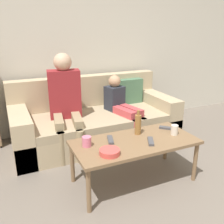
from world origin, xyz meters
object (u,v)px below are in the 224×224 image
Objects in this scene: cup_near at (87,141)px; person_adult at (65,97)px; person_child at (122,105)px; tv_remote_1 at (151,141)px; tv_remote_0 at (110,140)px; snack_bowl at (110,152)px; cup_far at (174,130)px; coffee_table at (135,145)px; couch at (95,121)px; bottle at (138,124)px; tv_remote_2 at (167,128)px.

person_adult is at bearing 86.83° from cup_near.
person_child is 1.05m from tv_remote_1.
cup_near is at bearing -83.76° from person_adult.
tv_remote_0 is 0.27m from snack_bowl.
cup_far is 0.57× the size of snack_bowl.
cup_near is (-0.78, -0.85, 0.00)m from person_child.
person_adult is at bearing 111.52° from coffee_table.
snack_bowl is (-0.66, -1.08, -0.02)m from person_child.
tv_remote_0 is at bearing 168.50° from cup_far.
couch is at bearing 95.54° from tv_remote_0.
bottle is at bearing 153.19° from cup_far.
tv_remote_0 and tv_remote_1 have the same top height.
person_adult is 1.24m from tv_remote_1.
coffee_table is 1.12m from person_adult.
person_adult reaches higher than cup_near.
tv_remote_0 is (0.19, -0.91, -0.22)m from person_adult.
snack_bowl is (-0.45, -0.05, 0.01)m from tv_remote_1.
coffee_table is at bearing -129.47° from bottle.
snack_bowl is at bearing 152.31° from tv_remote_2.
person_child is 8.56× the size of cup_far.
person_adult reaches higher than coffee_table.
couch is at bearing 141.42° from person_child.
couch is at bearing 74.85° from snack_bowl.
person_adult is at bearing 128.58° from cup_far.
tv_remote_2 is (0.91, 0.03, -0.04)m from cup_near.
tv_remote_1 is at bearing -169.86° from cup_far.
tv_remote_1 is 0.98× the size of snack_bowl.
person_child is 0.84m from tv_remote_2.
person_child is (0.33, 0.94, 0.08)m from coffee_table.
couch is 1.80× the size of person_adult.
snack_bowl is (0.07, -1.15, -0.20)m from person_adult.
bottle is at bearing 32.28° from snack_bowl.
tv_remote_1 is at bearing -11.56° from tv_remote_0.
person_adult is 0.76m from person_child.
person_child is at bearing 70.41° from coffee_table.
snack_bowl is at bearing -145.71° from tv_remote_1.
cup_near is (-0.45, 0.09, 0.09)m from coffee_table.
coffee_table is at bearing 175.52° from cup_far.
bottle is (0.51, -0.88, -0.12)m from person_adult.
person_adult is 1.02m from bottle.
coffee_table is at bearing 23.64° from snack_bowl.
cup_near is 0.91m from tv_remote_2.
couch is at bearing 123.00° from tv_remote_1.
person_adult is 6.82× the size of tv_remote_1.
couch is 1.79× the size of coffee_table.
bottle is (0.56, 0.05, 0.06)m from cup_near.
coffee_table is (-0.01, -1.09, 0.13)m from couch.
tv_remote_0 is 0.33m from bottle.
tv_remote_2 is (0.34, 0.20, 0.00)m from tv_remote_1.
person_adult reaches higher than couch.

